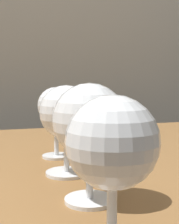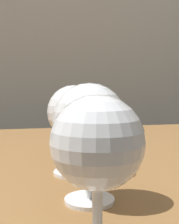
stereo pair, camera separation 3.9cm
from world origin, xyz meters
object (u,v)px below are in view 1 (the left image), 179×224
at_px(wine_glass_pinot, 89,123).
at_px(wine_glass_merlot, 66,114).
at_px(wine_glass_rose, 56,108).
at_px(wine_glass_cabernet, 112,147).

height_order(wine_glass_pinot, wine_glass_merlot, wine_glass_pinot).
xyz_separation_m(wine_glass_merlot, wine_glass_rose, (0.01, 0.12, 0.00)).
bearing_deg(wine_glass_pinot, wine_glass_merlot, 89.65).
xyz_separation_m(wine_glass_cabernet, wine_glass_merlot, (0.02, 0.25, 0.00)).
bearing_deg(wine_glass_merlot, wine_glass_rose, 86.01).
bearing_deg(wine_glass_cabernet, wine_glass_merlot, 85.43).
bearing_deg(wine_glass_pinot, wine_glass_rose, 87.86).
distance_m(wine_glass_cabernet, wine_glass_pinot, 0.13).
height_order(wine_glass_pinot, wine_glass_rose, wine_glass_pinot).
distance_m(wine_glass_cabernet, wine_glass_merlot, 0.25).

